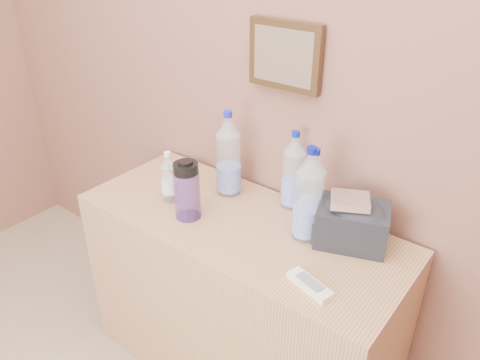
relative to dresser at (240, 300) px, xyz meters
name	(u,v)px	position (x,y,z in m)	size (l,w,h in m)	color
picture_frame	(285,56)	(0.00, 0.27, 0.99)	(0.30, 0.03, 0.25)	#382311
dresser	(240,300)	(0.00, 0.00, 0.00)	(1.31, 0.55, 0.82)	tan
pet_large_a	(228,158)	(-0.17, 0.15, 0.57)	(0.10, 0.10, 0.37)	silver
pet_large_b	(293,174)	(0.09, 0.22, 0.55)	(0.09, 0.09, 0.32)	white
pet_large_c	(312,193)	(0.23, 0.14, 0.55)	(0.09, 0.09, 0.32)	#CBE5FA
pet_large_d	(308,199)	(0.25, 0.07, 0.57)	(0.10, 0.10, 0.36)	white
pet_small	(169,180)	(-0.32, -0.05, 0.51)	(0.06, 0.06, 0.22)	white
nalgene_bottle	(187,190)	(-0.18, -0.10, 0.53)	(0.10, 0.10, 0.24)	#543189
sunglasses	(181,169)	(-0.46, 0.15, 0.43)	(0.13, 0.05, 0.03)	black
ac_remote	(310,285)	(0.40, -0.16, 0.42)	(0.16, 0.05, 0.02)	beige
toiletry_bag	(352,223)	(0.39, 0.14, 0.49)	(0.24, 0.18, 0.17)	#242528
foil_packet	(350,201)	(0.38, 0.12, 0.59)	(0.13, 0.11, 0.03)	silver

